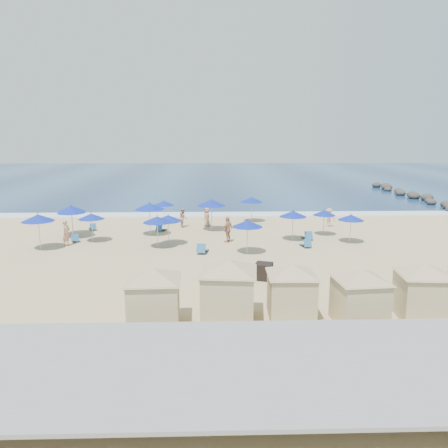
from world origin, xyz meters
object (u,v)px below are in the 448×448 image
at_px(umbrella_10, 324,213).
at_px(umbrella_8, 293,214).
at_px(cabana_2, 292,284).
at_px(umbrella_1, 38,218).
at_px(umbrella_2, 71,209).
at_px(umbrella_7, 211,203).
at_px(umbrella_0, 71,210).
at_px(cabana_0, 154,290).
at_px(cabana_4, 423,284).
at_px(umbrella_6, 247,224).
at_px(cabana_3, 360,290).
at_px(beachgoer_2, 228,229).
at_px(umbrella_4, 164,203).
at_px(umbrella_11, 351,217).
at_px(trash_bin, 264,271).
at_px(cabana_1, 228,282).
at_px(beachgoer_1, 183,218).
at_px(umbrella_13, 149,206).
at_px(beachgoer_4, 207,217).
at_px(umbrella_12, 157,219).
at_px(beachgoer_0, 66,233).
at_px(beachgoer_3, 329,218).
at_px(umbrella_9, 251,200).
at_px(rock_jetty, 418,197).
at_px(umbrella_3, 91,216).
at_px(umbrella_5, 168,218).

bearing_deg(umbrella_10, umbrella_8, -149.00).
height_order(cabana_2, umbrella_1, cabana_2).
bearing_deg(umbrella_2, umbrella_7, 6.60).
xyz_separation_m(umbrella_0, umbrella_1, (-1.16, -3.46, 0.05)).
relative_size(cabana_0, cabana_4, 1.03).
distance_m(umbrella_2, umbrella_6, 14.45).
relative_size(cabana_3, beachgoer_2, 2.17).
relative_size(umbrella_4, beachgoer_2, 1.11).
distance_m(umbrella_0, umbrella_11, 20.69).
bearing_deg(trash_bin, cabana_1, -92.95).
bearing_deg(beachgoer_1, trash_bin, -174.85).
bearing_deg(cabana_1, umbrella_11, 54.76).
relative_size(cabana_0, beachgoer_1, 2.71).
height_order(umbrella_10, umbrella_13, umbrella_13).
distance_m(umbrella_2, beachgoer_4, 10.96).
bearing_deg(umbrella_12, cabana_4, -43.98).
xyz_separation_m(beachgoer_0, beachgoer_3, (20.20, 5.82, -0.11)).
xyz_separation_m(umbrella_2, umbrella_9, (14.46, 4.84, -0.08)).
height_order(umbrella_1, umbrella_13, umbrella_13).
height_order(cabana_4, umbrella_13, cabana_4).
distance_m(cabana_3, umbrella_6, 11.66).
bearing_deg(beachgoer_0, umbrella_1, 141.51).
bearing_deg(umbrella_2, trash_bin, -39.02).
distance_m(rock_jetty, umbrella_3, 39.30).
relative_size(cabana_0, umbrella_0, 1.76).
bearing_deg(rock_jetty, cabana_2, -122.45).
relative_size(umbrella_7, beachgoer_4, 1.63).
bearing_deg(rock_jetty, beachgoer_3, -134.22).
bearing_deg(beachgoer_2, cabana_4, 64.22).
bearing_deg(trash_bin, umbrella_7, 121.77).
distance_m(rock_jetty, trash_bin, 36.45).
xyz_separation_m(cabana_0, umbrella_7, (2.35, 18.17, 0.74)).
distance_m(umbrella_11, beachgoer_2, 8.90).
height_order(cabana_4, umbrella_4, cabana_4).
bearing_deg(umbrella_4, cabana_0, -85.10).
bearing_deg(trash_bin, cabana_3, -41.76).
bearing_deg(umbrella_10, cabana_2, -109.05).
xyz_separation_m(umbrella_10, beachgoer_4, (-9.13, 3.57, -0.96)).
xyz_separation_m(cabana_3, umbrella_5, (-9.12, 13.54, 0.46)).
relative_size(cabana_1, umbrella_0, 1.87).
distance_m(cabana_1, cabana_2, 2.72).
height_order(cabana_0, umbrella_7, cabana_0).
distance_m(umbrella_8, umbrella_11, 4.13).
height_order(cabana_2, beachgoer_2, cabana_2).
bearing_deg(beachgoer_3, umbrella_10, -100.31).
bearing_deg(umbrella_1, umbrella_2, 79.31).
xyz_separation_m(cabana_0, umbrella_4, (-1.82, 21.18, 0.26)).
xyz_separation_m(umbrella_5, umbrella_6, (5.39, -2.50, 0.07)).
relative_size(umbrella_3, beachgoer_2, 1.16).
bearing_deg(umbrella_6, rock_jetty, 46.29).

